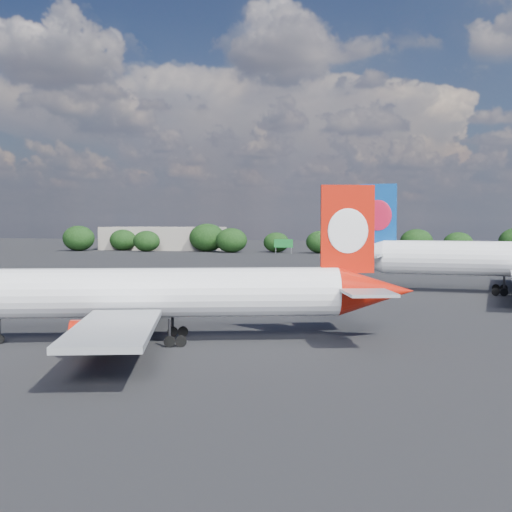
# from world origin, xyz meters

# --- Properties ---
(ground) EXTENTS (500.00, 500.00, 0.00)m
(ground) POSITION_xyz_m (0.00, 60.00, 0.00)
(ground) COLOR black
(ground) RESTS_ON ground
(qantas_airliner) EXTENTS (41.69, 40.04, 13.94)m
(qantas_airliner) POSITION_xyz_m (6.67, 16.85, 4.24)
(qantas_airliner) COLOR white
(qantas_airliner) RESTS_ON ground
(china_southern_airliner) EXTENTS (49.73, 47.30, 16.22)m
(china_southern_airliner) POSITION_xyz_m (39.19, 66.90, 4.94)
(china_southern_airliner) COLOR white
(china_southern_airliner) RESTS_ON ground
(terminal_building) EXTENTS (42.00, 16.00, 8.00)m
(terminal_building) POSITION_xyz_m (-65.00, 192.00, 4.00)
(terminal_building) COLOR gray
(terminal_building) RESTS_ON ground
(highway_sign) EXTENTS (6.00, 0.30, 4.50)m
(highway_sign) POSITION_xyz_m (-18.00, 176.00, 3.13)
(highway_sign) COLOR #156D29
(highway_sign) RESTS_ON ground
(billboard_yellow) EXTENTS (5.00, 0.30, 5.50)m
(billboard_yellow) POSITION_xyz_m (12.00, 182.00, 3.87)
(billboard_yellow) COLOR gold
(billboard_yellow) RESTS_ON ground
(horizon_treeline) EXTENTS (206.01, 15.87, 9.31)m
(horizon_treeline) POSITION_xyz_m (0.53, 180.26, 3.86)
(horizon_treeline) COLOR black
(horizon_treeline) RESTS_ON ground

